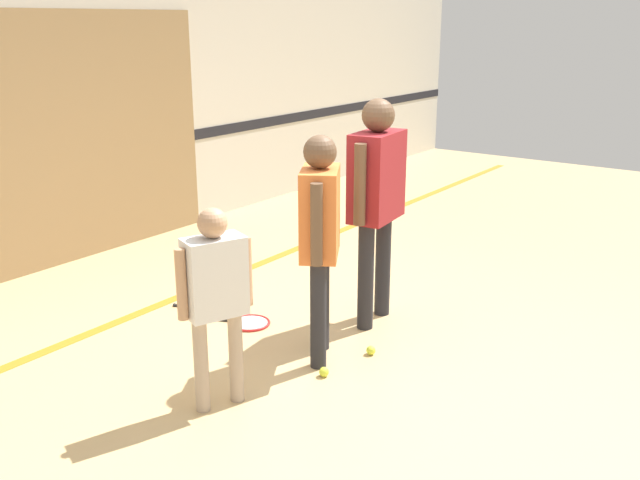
{
  "coord_description": "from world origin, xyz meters",
  "views": [
    {
      "loc": [
        -3.88,
        -2.59,
        2.3
      ],
      "look_at": [
        -0.16,
        0.11,
        0.87
      ],
      "focal_mm": 40.0,
      "sensor_mm": 36.0,
      "label": 1
    }
  ],
  "objects": [
    {
      "name": "ground_plane",
      "position": [
        0.0,
        0.0,
        0.0
      ],
      "size": [
        16.0,
        16.0,
        0.0
      ],
      "primitive_type": "plane",
      "color": "tan"
    },
    {
      "name": "wall_back",
      "position": [
        0.0,
        3.41,
        1.6
      ],
      "size": [
        16.0,
        0.07,
        3.2
      ],
      "color": "beige",
      "rests_on": "ground_plane"
    },
    {
      "name": "wall_panel",
      "position": [
        0.2,
        3.35,
        1.2
      ],
      "size": [
        3.28,
        0.05,
        2.39
      ],
      "color": "#93754C",
      "rests_on": "ground_plane"
    },
    {
      "name": "floor_stripe",
      "position": [
        0.0,
        1.76,
        0.0
      ],
      "size": [
        14.4,
        0.1,
        0.01
      ],
      "color": "orange",
      "rests_on": "ground_plane"
    },
    {
      "name": "person_instructor",
      "position": [
        -0.16,
        0.11,
        0.98
      ],
      "size": [
        0.53,
        0.44,
        1.58
      ],
      "rotation": [
        0.0,
        0.0,
        0.54
      ],
      "color": "#232328",
      "rests_on": "ground_plane"
    },
    {
      "name": "person_student_left",
      "position": [
        -1.06,
        0.22,
        0.78
      ],
      "size": [
        0.45,
        0.31,
        1.27
      ],
      "rotation": [
        0.0,
        0.0,
        -0.39
      ],
      "color": "tan",
      "rests_on": "ground_plane"
    },
    {
      "name": "person_student_right",
      "position": [
        0.61,
        0.14,
        1.08
      ],
      "size": [
        0.66,
        0.33,
        1.75
      ],
      "rotation": [
        0.0,
        0.0,
        -3.02
      ],
      "color": "#232328",
      "rests_on": "ground_plane"
    },
    {
      "name": "racket_spare_on_floor",
      "position": [
        -0.03,
        0.9,
        0.01
      ],
      "size": [
        0.41,
        0.54,
        0.03
      ],
      "rotation": [
        0.0,
        0.0,
        1.95
      ],
      "color": "red",
      "rests_on": "ground_plane"
    },
    {
      "name": "racket_second_spare",
      "position": [
        0.0,
        1.34,
        0.01
      ],
      "size": [
        0.41,
        0.53,
        0.03
      ],
      "rotation": [
        0.0,
        0.0,
        1.96
      ],
      "color": "#C6D838",
      "rests_on": "ground_plane"
    },
    {
      "name": "tennis_ball_near_instructor",
      "position": [
        0.08,
        -0.17,
        0.03
      ],
      "size": [
        0.07,
        0.07,
        0.07
      ],
      "primitive_type": "sphere",
      "color": "#CCE038",
      "rests_on": "ground_plane"
    },
    {
      "name": "tennis_ball_by_spare_racket",
      "position": [
        0.15,
        1.18,
        0.03
      ],
      "size": [
        0.07,
        0.07,
        0.07
      ],
      "primitive_type": "sphere",
      "color": "#CCE038",
      "rests_on": "ground_plane"
    },
    {
      "name": "tennis_ball_stray_left",
      "position": [
        -0.5,
        0.96,
        0.03
      ],
      "size": [
        0.07,
        0.07,
        0.07
      ],
      "primitive_type": "sphere",
      "color": "#CCE038",
      "rests_on": "ground_plane"
    },
    {
      "name": "tennis_ball_stray_right",
      "position": [
        -0.38,
        -0.09,
        0.03
      ],
      "size": [
        0.07,
        0.07,
        0.07
      ],
      "primitive_type": "sphere",
      "color": "#CCE038",
      "rests_on": "ground_plane"
    }
  ]
}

